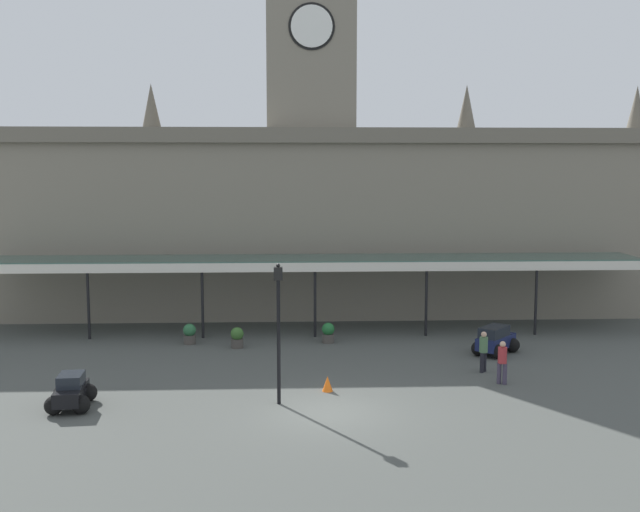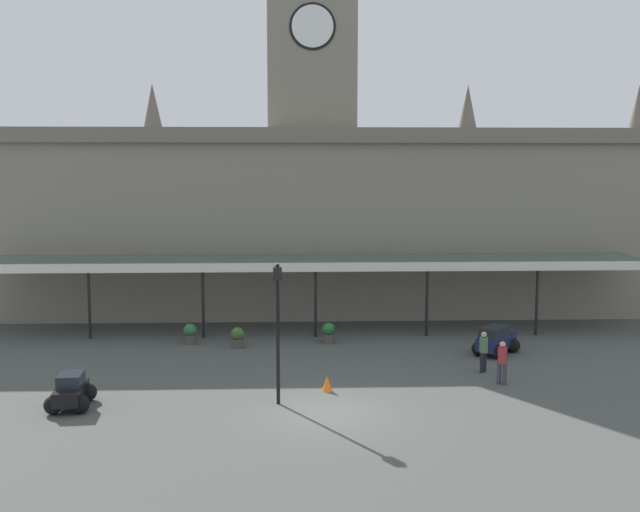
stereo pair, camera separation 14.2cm
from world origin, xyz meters
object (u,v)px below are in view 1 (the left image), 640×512
at_px(planter_forecourt_centre, 190,334).
at_px(planter_by_canopy, 237,337).
at_px(traffic_cone, 328,384).
at_px(planter_near_kerb, 328,333).
at_px(victorian_lamppost, 278,318).
at_px(car_black_sedan, 71,394).
at_px(car_navy_estate, 495,342).
at_px(pedestrian_beside_cars, 483,350).
at_px(pedestrian_crossing_forecourt, 502,361).

bearing_deg(planter_forecourt_centre, planter_by_canopy, -20.83).
height_order(traffic_cone, planter_near_kerb, planter_near_kerb).
xyz_separation_m(victorian_lamppost, planter_near_kerb, (2.22, 9.11, -2.60)).
height_order(planter_forecourt_centre, planter_near_kerb, same).
relative_size(car_black_sedan, planter_by_canopy, 2.20).
distance_m(planter_forecourt_centre, planter_by_canopy, 2.45).
xyz_separation_m(traffic_cone, planter_by_canopy, (-3.80, 6.88, 0.20)).
relative_size(car_navy_estate, car_black_sedan, 1.13).
relative_size(car_navy_estate, pedestrian_beside_cars, 1.44).
height_order(pedestrian_beside_cars, planter_near_kerb, pedestrian_beside_cars).
bearing_deg(planter_near_kerb, car_navy_estate, -18.58).
bearing_deg(pedestrian_beside_cars, planter_near_kerb, 138.29).
xyz_separation_m(traffic_cone, planter_near_kerb, (0.44, 7.69, 0.20)).
bearing_deg(planter_by_canopy, victorian_lamppost, -76.36).
bearing_deg(victorian_lamppost, pedestrian_beside_cars, 24.52).
bearing_deg(victorian_lamppost, car_black_sedan, -179.06).
bearing_deg(pedestrian_beside_cars, planter_forecourt_centre, 156.65).
bearing_deg(traffic_cone, car_navy_estate, 33.99).
xyz_separation_m(victorian_lamppost, traffic_cone, (1.78, 1.42, -2.80)).
xyz_separation_m(car_black_sedan, planter_by_canopy, (5.14, 8.41, -0.01)).
bearing_deg(traffic_cone, planter_by_canopy, 118.90).
bearing_deg(traffic_cone, pedestrian_crossing_forecourt, 5.46).
bearing_deg(pedestrian_beside_cars, car_black_sedan, -165.87).
height_order(car_navy_estate, car_black_sedan, car_navy_estate).
distance_m(car_black_sedan, victorian_lamppost, 7.61).
bearing_deg(pedestrian_crossing_forecourt, victorian_lamppost, -166.39).
relative_size(car_navy_estate, pedestrian_crossing_forecourt, 1.44).
relative_size(car_black_sedan, traffic_cone, 3.71).
height_order(car_navy_estate, planter_forecourt_centre, car_navy_estate).
relative_size(car_navy_estate, traffic_cone, 4.20).
distance_m(car_navy_estate, car_black_sedan, 18.01).
relative_size(pedestrian_crossing_forecourt, planter_forecourt_centre, 1.74).
bearing_deg(victorian_lamppost, planter_by_canopy, 103.64).
xyz_separation_m(car_navy_estate, planter_by_canopy, (-11.55, 1.65, -0.07)).
bearing_deg(planter_forecourt_centre, victorian_lamppost, -64.85).
bearing_deg(victorian_lamppost, pedestrian_crossing_forecourt, 13.61).
xyz_separation_m(pedestrian_crossing_forecourt, planter_by_canopy, (-10.52, 6.23, -0.42)).
bearing_deg(traffic_cone, victorian_lamppost, -141.51).
xyz_separation_m(car_navy_estate, planter_forecourt_centre, (-13.84, 2.52, -0.07)).
height_order(car_navy_estate, pedestrian_crossing_forecourt, pedestrian_crossing_forecourt).
bearing_deg(victorian_lamppost, car_navy_estate, 34.87).
bearing_deg(car_black_sedan, planter_forecourt_centre, 72.93).
bearing_deg(car_navy_estate, planter_near_kerb, 161.42).
relative_size(car_black_sedan, planter_forecourt_centre, 2.20).
bearing_deg(victorian_lamppost, planter_near_kerb, 76.27).
relative_size(car_navy_estate, victorian_lamppost, 0.48).
bearing_deg(victorian_lamppost, planter_forecourt_centre, 115.15).
bearing_deg(planter_near_kerb, pedestrian_crossing_forecourt, -48.27).
height_order(pedestrian_crossing_forecourt, traffic_cone, pedestrian_crossing_forecourt).
relative_size(planter_by_canopy, planter_near_kerb, 1.00).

